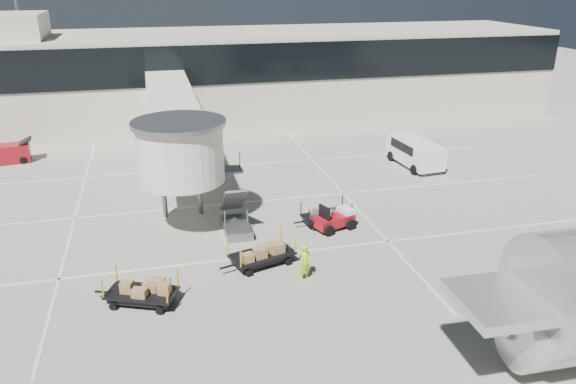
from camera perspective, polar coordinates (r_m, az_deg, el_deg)
name	(u,v)px	position (r m, az deg, el deg)	size (l,w,h in m)	color
ground	(284,274)	(26.10, -0.43, -8.35)	(140.00, 140.00, 0.00)	#AFAC9D
lane_markings	(237,201)	(34.25, -5.15, -0.90)	(40.00, 30.00, 0.02)	silver
terminal	(204,76)	(52.96, -8.54, 11.55)	(64.00, 12.11, 15.20)	beige
jet_bridge	(174,124)	(35.41, -11.46, 6.80)	(5.70, 20.40, 6.03)	white
baggage_tug	(335,220)	(30.40, 4.77, -2.80)	(2.44, 1.98, 1.46)	maroon
suitcase_cart	(325,217)	(30.90, 3.81, -2.53)	(3.29, 1.61, 1.27)	black
box_cart_near	(260,255)	(26.64, -2.84, -6.44)	(3.75, 2.29, 1.44)	black
box_cart_far	(144,291)	(24.48, -14.43, -9.76)	(3.54, 2.44, 1.38)	black
ground_worker	(305,262)	(25.29, 1.78, -7.16)	(0.63, 0.41, 1.73)	#97F319
minivan	(414,150)	(41.12, 12.68, 4.14)	(2.54, 5.09, 1.86)	white
belt_loader	(5,154)	(45.66, -26.82, 3.45)	(3.79, 1.86, 1.76)	maroon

